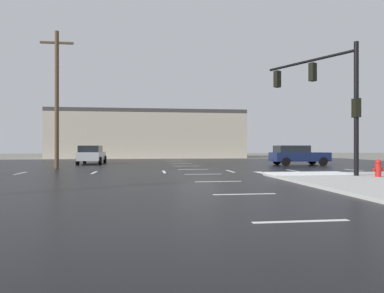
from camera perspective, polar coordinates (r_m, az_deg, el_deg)
The scene contains 10 objects.
ground_plane at distance 20.86m, azimuth 0.92°, elevation -4.17°, with size 120.00×120.00×0.00m, color slate.
road_asphalt at distance 20.86m, azimuth 0.92°, elevation -4.14°, with size 44.00×44.00×0.02m, color black.
snow_strip_curbside at distance 18.48m, azimuth 18.39°, elevation -4.17°, with size 4.00×1.60×0.06m, color white.
lane_markings at distance 19.73m, azimuth 4.99°, elevation -4.34°, with size 36.15×36.15×0.01m.
traffic_signal_mast at distance 19.19m, azimuth 21.41°, elevation 8.50°, with size 2.71×4.89×6.34m.
fire_hydrant at distance 17.95m, azimuth 28.09°, elevation -3.12°, with size 0.48×0.26×0.79m.
strip_building_background at distance 48.68m, azimuth -7.13°, elevation 1.96°, with size 25.77×8.00×6.40m.
sedan_navy at distance 29.12m, azimuth 16.81°, elevation -1.32°, with size 4.55×2.05×1.58m.
sedan_silver at distance 31.28m, azimuth -16.06°, elevation -1.23°, with size 2.07×4.56×1.58m.
utility_pole_far at distance 25.83m, azimuth -21.19°, elevation 7.58°, with size 2.20×0.28×9.42m.
Camera 1 is at (-3.06, -20.58, 1.50)m, focal length 32.70 mm.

